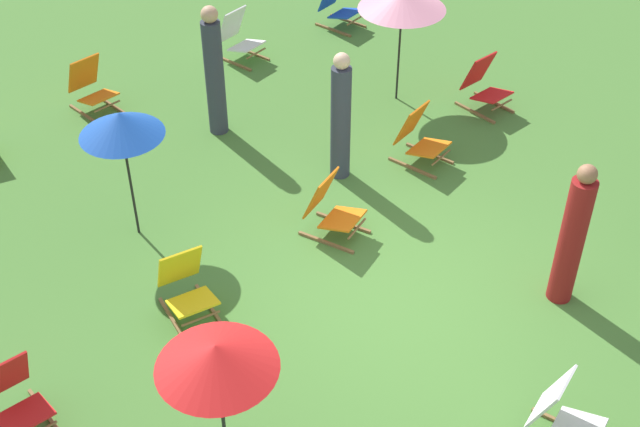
{
  "coord_description": "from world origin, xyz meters",
  "views": [
    {
      "loc": [
        -5.34,
        -4.55,
        6.78
      ],
      "look_at": [
        0.0,
        1.2,
        0.5
      ],
      "focal_mm": 48.35,
      "sensor_mm": 36.0,
      "label": 1
    }
  ],
  "objects_px": {
    "deckchair_0": "(420,138)",
    "person_2": "(572,238)",
    "deckchair_11": "(91,87)",
    "umbrella_0": "(121,124)",
    "deckchair_7": "(484,85)",
    "umbrella_1": "(216,357)",
    "deckchair_5": "(331,209)",
    "person_0": "(341,119)",
    "deckchair_12": "(15,399)",
    "deckchair_2": "(186,287)",
    "deckchair_3": "(239,37)",
    "deckchair_6": "(562,416)",
    "person_3": "(214,73)",
    "deckchair_8": "(338,6)",
    "umbrella_2": "(402,0)"
  },
  "relations": [
    {
      "from": "umbrella_2",
      "to": "person_2",
      "type": "bearing_deg",
      "value": -113.24
    },
    {
      "from": "deckchair_0",
      "to": "person_0",
      "type": "height_order",
      "value": "person_0"
    },
    {
      "from": "deckchair_3",
      "to": "umbrella_0",
      "type": "height_order",
      "value": "umbrella_0"
    },
    {
      "from": "deckchair_2",
      "to": "deckchair_12",
      "type": "height_order",
      "value": "same"
    },
    {
      "from": "deckchair_5",
      "to": "umbrella_2",
      "type": "bearing_deg",
      "value": 11.88
    },
    {
      "from": "deckchair_2",
      "to": "deckchair_3",
      "type": "xyz_separation_m",
      "value": [
        4.05,
        4.15,
        0.0
      ]
    },
    {
      "from": "deckchair_5",
      "to": "person_3",
      "type": "distance_m",
      "value": 2.83
    },
    {
      "from": "deckchair_12",
      "to": "umbrella_0",
      "type": "height_order",
      "value": "umbrella_0"
    },
    {
      "from": "deckchair_12",
      "to": "person_2",
      "type": "xyz_separation_m",
      "value": [
        5.27,
        -2.49,
        0.49
      ]
    },
    {
      "from": "deckchair_3",
      "to": "deckchair_6",
      "type": "distance_m",
      "value": 8.31
    },
    {
      "from": "deckchair_11",
      "to": "person_0",
      "type": "relative_size",
      "value": 0.46
    },
    {
      "from": "deckchair_5",
      "to": "deckchair_12",
      "type": "xyz_separation_m",
      "value": [
        -4.17,
        -0.07,
        0.0
      ]
    },
    {
      "from": "deckchair_3",
      "to": "deckchair_0",
      "type": "bearing_deg",
      "value": -99.36
    },
    {
      "from": "deckchair_11",
      "to": "umbrella_0",
      "type": "distance_m",
      "value": 3.29
    },
    {
      "from": "deckchair_0",
      "to": "person_2",
      "type": "relative_size",
      "value": 0.46
    },
    {
      "from": "deckchair_0",
      "to": "deckchair_12",
      "type": "xyz_separation_m",
      "value": [
        -6.09,
        -0.37,
        0.0
      ]
    },
    {
      "from": "deckchair_0",
      "to": "umbrella_1",
      "type": "height_order",
      "value": "umbrella_1"
    },
    {
      "from": "deckchair_2",
      "to": "deckchair_11",
      "type": "xyz_separation_m",
      "value": [
        1.48,
        4.39,
        0.0
      ]
    },
    {
      "from": "deckchair_12",
      "to": "umbrella_0",
      "type": "distance_m",
      "value": 3.19
    },
    {
      "from": "deckchair_0",
      "to": "deckchair_6",
      "type": "relative_size",
      "value": 0.98
    },
    {
      "from": "deckchair_11",
      "to": "person_2",
      "type": "distance_m",
      "value": 7.24
    },
    {
      "from": "deckchair_5",
      "to": "deckchair_6",
      "type": "distance_m",
      "value": 3.74
    },
    {
      "from": "umbrella_0",
      "to": "person_2",
      "type": "bearing_deg",
      "value": -55.76
    },
    {
      "from": "deckchair_12",
      "to": "umbrella_1",
      "type": "distance_m",
      "value": 2.68
    },
    {
      "from": "deckchair_5",
      "to": "umbrella_1",
      "type": "relative_size",
      "value": 0.44
    },
    {
      "from": "deckchair_7",
      "to": "person_2",
      "type": "xyz_separation_m",
      "value": [
        -2.55,
        -3.14,
        0.49
      ]
    },
    {
      "from": "deckchair_11",
      "to": "person_3",
      "type": "height_order",
      "value": "person_3"
    },
    {
      "from": "deckchair_6",
      "to": "umbrella_2",
      "type": "distance_m",
      "value": 6.47
    },
    {
      "from": "deckchair_7",
      "to": "umbrella_1",
      "type": "height_order",
      "value": "umbrella_1"
    },
    {
      "from": "deckchair_8",
      "to": "deckchair_7",
      "type": "bearing_deg",
      "value": -104.28
    },
    {
      "from": "deckchair_2",
      "to": "person_0",
      "type": "relative_size",
      "value": 0.47
    },
    {
      "from": "deckchair_12",
      "to": "person_2",
      "type": "height_order",
      "value": "person_2"
    },
    {
      "from": "deckchair_2",
      "to": "deckchair_6",
      "type": "relative_size",
      "value": 1.0
    },
    {
      "from": "deckchair_3",
      "to": "deckchair_8",
      "type": "distance_m",
      "value": 2.0
    },
    {
      "from": "deckchair_3",
      "to": "deckchair_6",
      "type": "bearing_deg",
      "value": -116.46
    },
    {
      "from": "deckchair_5",
      "to": "deckchair_3",
      "type": "bearing_deg",
      "value": 47.67
    },
    {
      "from": "person_3",
      "to": "umbrella_0",
      "type": "bearing_deg",
      "value": -129.45
    },
    {
      "from": "deckchair_11",
      "to": "person_2",
      "type": "relative_size",
      "value": 0.46
    },
    {
      "from": "deckchair_8",
      "to": "deckchair_0",
      "type": "bearing_deg",
      "value": -128.16
    },
    {
      "from": "deckchair_7",
      "to": "person_3",
      "type": "xyz_separation_m",
      "value": [
        -3.26,
        2.16,
        0.57
      ]
    },
    {
      "from": "umbrella_1",
      "to": "deckchair_2",
      "type": "bearing_deg",
      "value": 62.79
    },
    {
      "from": "deckchair_11",
      "to": "umbrella_0",
      "type": "relative_size",
      "value": 0.49
    },
    {
      "from": "deckchair_2",
      "to": "person_3",
      "type": "distance_m",
      "value": 3.69
    },
    {
      "from": "deckchair_5",
      "to": "person_0",
      "type": "xyz_separation_m",
      "value": [
        0.92,
        0.8,
        0.5
      ]
    },
    {
      "from": "umbrella_2",
      "to": "deckchair_3",
      "type": "bearing_deg",
      "value": 109.92
    },
    {
      "from": "deckchair_5",
      "to": "deckchair_12",
      "type": "height_order",
      "value": "same"
    },
    {
      "from": "deckchair_6",
      "to": "deckchair_8",
      "type": "height_order",
      "value": "same"
    },
    {
      "from": "deckchair_3",
      "to": "person_0",
      "type": "distance_m",
      "value": 3.61
    },
    {
      "from": "deckchair_6",
      "to": "deckchair_11",
      "type": "height_order",
      "value": "same"
    },
    {
      "from": "deckchair_6",
      "to": "person_3",
      "type": "relative_size",
      "value": 0.45
    }
  ]
}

